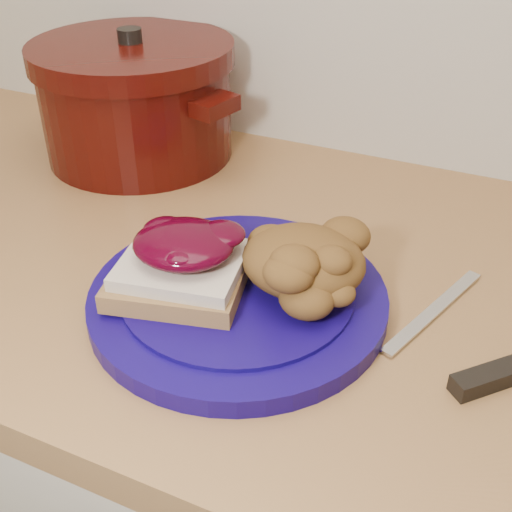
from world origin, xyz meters
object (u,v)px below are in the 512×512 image
at_px(dutch_oven, 136,99).
at_px(pepper_grinder, 104,103).
at_px(plate, 238,299).
at_px(butter_knife, 434,310).

distance_m(dutch_oven, pepper_grinder, 0.05).
bearing_deg(pepper_grinder, plate, -37.39).
relative_size(butter_knife, dutch_oven, 0.51).
bearing_deg(pepper_grinder, dutch_oven, 15.62).
height_order(plate, pepper_grinder, pepper_grinder).
distance_m(butter_knife, dutch_oven, 0.50).
bearing_deg(plate, dutch_oven, 136.89).
height_order(dutch_oven, pepper_grinder, dutch_oven).
height_order(butter_knife, dutch_oven, dutch_oven).
xyz_separation_m(plate, pepper_grinder, (-0.33, 0.25, 0.06)).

